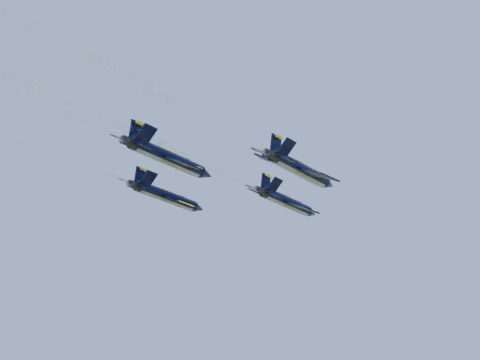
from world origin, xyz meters
The scene contains 6 objects.
jet_lead centered at (2.62, 13.73, 101.28)m, with size 12.09×16.85×5.56m.
jet_left centered at (-11.55, 1.76, 101.28)m, with size 12.09×16.85×5.56m.
jet_right centered at (11.97, -1.47, 101.28)m, with size 12.09×16.85×5.56m.
jet_slot centered at (-0.21, -14.17, 101.28)m, with size 12.09×16.85×5.56m.
smoke_trail_lead centered at (-2.44, -31.88, 101.32)m, with size 8.59×62.56×2.13m.
smoke_trail_right centered at (6.90, -47.09, 101.32)m, with size 8.59×62.56×2.13m.
Camera 1 is at (50.38, -85.88, 74.23)m, focal length 55.00 mm.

